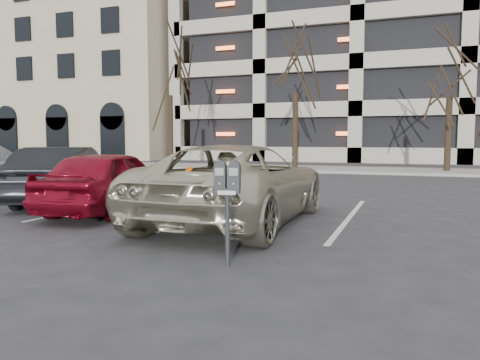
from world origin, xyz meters
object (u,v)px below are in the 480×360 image
Objects in this scene: tree_b at (296,46)px; tree_c at (451,50)px; suv_silver at (237,184)px; tree_a at (170,51)px; parking_meter at (227,187)px; car_dark at (64,175)px; car_red at (111,181)px.

tree_c is (7.00, 0.00, -0.66)m from tree_b.
tree_c reaches higher than suv_silver.
suv_silver is at bearing -57.48° from tree_a.
tree_a reaches higher than suv_silver.
parking_meter is at bearing -101.28° from tree_c.
parking_meter is 3.03m from suv_silver.
parking_meter is 0.24× the size of suv_silver.
tree_c is 17.36m from car_dark.
parking_meter is at bearing 134.89° from car_red.
tree_c is 1.46× the size of suv_silver.
tree_b is 15.67m from car_red.
tree_b is 7.03m from tree_c.
parking_meter is at bearing 123.31° from car_dark.
suv_silver is at bearing 169.24° from car_red.
tree_a reaches higher than parking_meter.
tree_b reaches higher than parking_meter.
tree_a is 1.69× the size of suv_silver.
tree_a reaches higher than tree_b.
car_dark is (4.64, -13.83, -5.62)m from tree_a.
suv_silver is 2.92m from car_red.
suv_silver is at bearing 144.97° from car_dark.
suv_silver is (-0.96, 2.86, -0.24)m from parking_meter.
tree_c is 17.13m from car_red.
suv_silver is at bearing 98.68° from parking_meter.
car_red is (-3.87, 3.07, -0.30)m from parking_meter.
tree_a is 1.16× the size of tree_c.
tree_b is 2.17× the size of car_red.
car_red is at bearing 131.77° from parking_meter.
tree_b reaches higher than tree_c.
suv_silver is (2.50, -14.90, -5.38)m from tree_b.
suv_silver is at bearing -106.81° from tree_c.
car_red is (-2.91, 0.21, -0.06)m from suv_silver.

